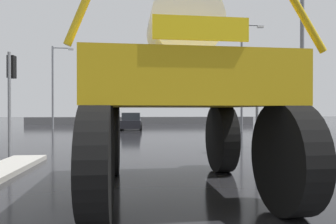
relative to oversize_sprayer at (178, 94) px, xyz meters
name	(u,v)px	position (x,y,z in m)	size (l,w,h in m)	color
ground_plane	(149,140)	(-0.17, 11.56, -2.12)	(120.00, 120.00, 0.00)	black
oversize_sprayer	(178,94)	(0.00, 0.00, 0.00)	(4.23, 5.66, 4.51)	black
sedan_ahead	(131,122)	(-1.38, 20.94, -1.41)	(1.97, 4.14, 1.52)	black
traffic_signal_near_left	(11,81)	(-5.55, 5.25, 0.72)	(0.24, 0.54, 3.89)	slate
traffic_signal_near_right	(256,84)	(3.86, 5.25, 0.69)	(0.24, 0.54, 3.86)	slate
streetlight_near_right	(305,53)	(6.78, 6.70, 2.24)	(1.76, 0.24, 7.86)	slate
streetlight_far_left	(55,83)	(-8.46, 22.58, 2.16)	(1.99, 0.24, 7.65)	slate
streetlight_far_right	(243,72)	(7.68, 17.38, 2.72)	(1.89, 0.24, 8.77)	slate
roadside_barrier	(143,121)	(-0.17, 30.55, -1.67)	(27.57, 0.24, 0.90)	#59595B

